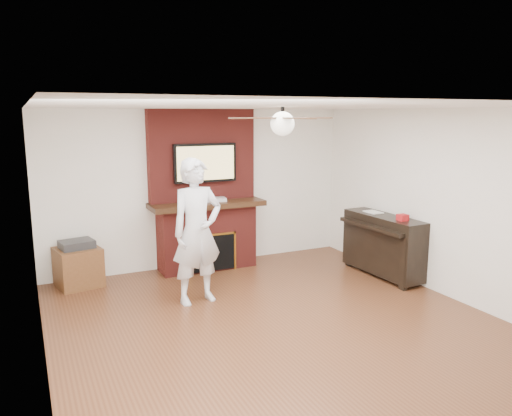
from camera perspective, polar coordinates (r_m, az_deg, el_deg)
name	(u,v)px	position (r m, az deg, el deg)	size (l,w,h in m)	color
room_shell	(282,221)	(5.55, 2.93, -1.51)	(5.36, 5.86, 2.86)	#502B17
fireplace	(205,206)	(7.89, -5.84, 0.22)	(1.78, 0.64, 2.50)	maroon
tv	(205,163)	(7.76, -5.83, 5.15)	(1.00, 0.08, 0.60)	black
ceiling_fan	(282,123)	(5.43, 3.04, 9.72)	(1.21, 1.21, 0.31)	black
person	(197,231)	(6.44, -6.75, -2.68)	(0.69, 0.46, 1.88)	silver
side_table	(78,265)	(7.59, -19.66, -6.14)	(0.68, 0.68, 0.67)	#5A3419
piano	(383,244)	(7.77, 14.32, -3.98)	(0.58, 1.44, 1.02)	black
cable_box	(214,200)	(7.82, -4.84, 0.97)	(0.37, 0.21, 0.05)	silver
candle_orange	(200,268)	(7.86, -6.38, -6.81)	(0.08, 0.08, 0.13)	#EB401B
candle_green	(213,267)	(7.92, -4.90, -6.76)	(0.07, 0.07, 0.10)	#2E7331
candle_cream	(219,265)	(8.02, -4.29, -6.49)	(0.09, 0.09, 0.11)	#C2B79A
candle_blue	(217,267)	(7.96, -4.45, -6.73)	(0.06, 0.06, 0.09)	teal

